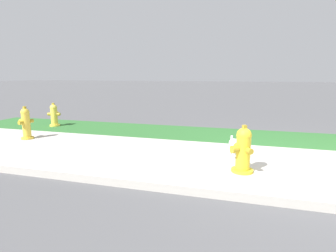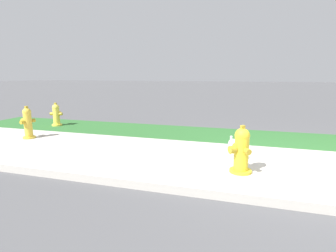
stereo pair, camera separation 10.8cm
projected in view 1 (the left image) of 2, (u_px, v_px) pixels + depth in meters
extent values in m
plane|color=#515154|center=(312.00, 170.00, 4.24)|extent=(120.00, 120.00, 0.00)
cube|color=#BCB7AD|center=(312.00, 170.00, 4.24)|extent=(18.00, 2.58, 0.01)
cube|color=#2D662D|center=(289.00, 139.00, 6.29)|extent=(18.00, 1.76, 0.01)
cylinder|color=gold|center=(28.00, 138.00, 6.27)|extent=(0.28, 0.28, 0.05)
cylinder|color=gold|center=(26.00, 125.00, 6.21)|extent=(0.18, 0.18, 0.60)
sphere|color=gold|center=(25.00, 112.00, 6.15)|extent=(0.19, 0.19, 0.19)
cube|color=#B29323|center=(24.00, 108.00, 6.13)|extent=(0.06, 0.06, 0.06)
cylinder|color=#B29323|center=(21.00, 123.00, 6.07)|extent=(0.10, 0.10, 0.09)
cylinder|color=#B29323|center=(31.00, 121.00, 6.31)|extent=(0.10, 0.10, 0.09)
cylinder|color=#B29323|center=(22.00, 121.00, 6.25)|extent=(0.12, 0.14, 0.12)
cylinder|color=yellow|center=(55.00, 125.00, 7.87)|extent=(0.29, 0.29, 0.05)
cylinder|color=yellow|center=(54.00, 116.00, 7.82)|extent=(0.19, 0.19, 0.50)
sphere|color=yellow|center=(53.00, 108.00, 7.77)|extent=(0.20, 0.20, 0.20)
cube|color=#B29323|center=(53.00, 104.00, 7.75)|extent=(0.07, 0.07, 0.06)
cylinder|color=#B29323|center=(49.00, 114.00, 7.82)|extent=(0.11, 0.11, 0.09)
cylinder|color=#B29323|center=(59.00, 114.00, 7.80)|extent=(0.11, 0.11, 0.09)
cylinder|color=#B29323|center=(56.00, 113.00, 7.95)|extent=(0.14, 0.12, 0.12)
cylinder|color=yellow|center=(242.00, 171.00, 4.14)|extent=(0.34, 0.34, 0.05)
cylinder|color=yellow|center=(243.00, 152.00, 4.08)|extent=(0.22, 0.22, 0.55)
sphere|color=yellow|center=(244.00, 135.00, 4.03)|extent=(0.23, 0.23, 0.23)
cube|color=#B29323|center=(245.00, 127.00, 4.00)|extent=(0.08, 0.08, 0.06)
cylinder|color=#B29323|center=(249.00, 151.00, 3.93)|extent=(0.13, 0.13, 0.09)
cylinder|color=#B29323|center=(238.00, 146.00, 4.21)|extent=(0.13, 0.13, 0.09)
cylinder|color=#B29323|center=(234.00, 149.00, 4.02)|extent=(0.15, 0.16, 0.12)
ellipsoid|color=white|center=(235.00, 144.00, 4.88)|extent=(0.30, 0.43, 0.19)
sphere|color=white|center=(238.00, 146.00, 4.64)|extent=(0.15, 0.15, 0.15)
sphere|color=black|center=(240.00, 147.00, 4.57)|extent=(0.03, 0.03, 0.03)
cone|color=white|center=(241.00, 140.00, 4.61)|extent=(0.07, 0.07, 0.07)
cone|color=white|center=(237.00, 140.00, 4.61)|extent=(0.07, 0.07, 0.07)
cylinder|color=white|center=(239.00, 155.00, 4.79)|extent=(0.05, 0.05, 0.15)
cylinder|color=white|center=(233.00, 155.00, 4.79)|extent=(0.05, 0.05, 0.15)
cylinder|color=white|center=(235.00, 151.00, 5.03)|extent=(0.05, 0.05, 0.15)
cylinder|color=white|center=(230.00, 151.00, 5.03)|extent=(0.05, 0.05, 0.15)
cylinder|color=white|center=(232.00, 138.00, 5.08)|extent=(0.04, 0.04, 0.11)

